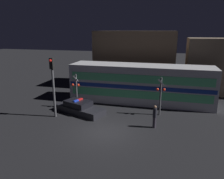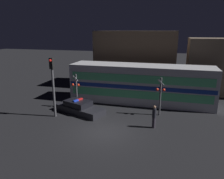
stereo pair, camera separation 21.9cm
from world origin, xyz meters
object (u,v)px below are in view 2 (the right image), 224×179
police_car (79,108)px  crossing_signal_near (160,94)px  pedestrian (154,117)px  traffic_light_corner (53,81)px  train (141,84)px

police_car → crossing_signal_near: size_ratio=1.50×
pedestrian → crossing_signal_near: crossing_signal_near is taller
police_car → pedestrian: (6.74, -1.54, 0.48)m
crossing_signal_near → traffic_light_corner: traffic_light_corner is taller
train → traffic_light_corner: 8.79m
pedestrian → traffic_light_corner: (-8.33, 0.05, 2.17)m
train → traffic_light_corner: traffic_light_corner is taller
pedestrian → traffic_light_corner: 8.61m
police_car → traffic_light_corner: traffic_light_corner is taller
police_car → traffic_light_corner: bearing=-116.6°
pedestrian → train: bearing=107.8°
crossing_signal_near → police_car: bearing=-170.6°
crossing_signal_near → traffic_light_corner: (-8.58, -2.64, 1.20)m
train → pedestrian: (1.90, -5.92, -1.00)m
train → crossing_signal_near: 3.87m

